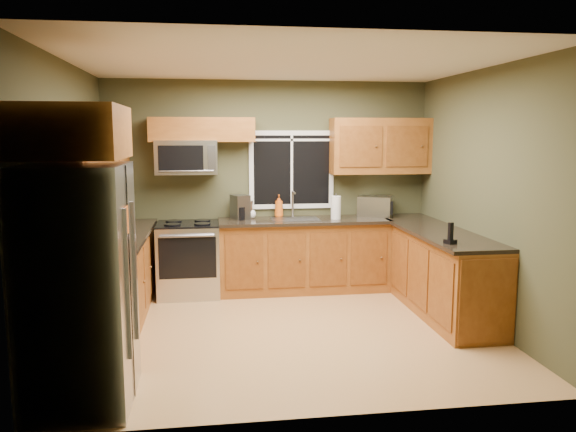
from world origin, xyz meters
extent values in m
plane|color=tan|center=(0.00, 0.00, 0.00)|extent=(4.20, 4.20, 0.00)
plane|color=white|center=(0.00, 0.00, 2.70)|extent=(4.20, 4.20, 0.00)
plane|color=#3F4027|center=(0.00, 1.80, 1.35)|extent=(4.20, 0.00, 4.20)
plane|color=#3F4027|center=(0.00, -1.80, 1.35)|extent=(4.20, 0.00, 4.20)
plane|color=#3F4027|center=(-2.10, 0.00, 1.35)|extent=(0.00, 3.60, 3.60)
plane|color=#3F4027|center=(2.10, 0.00, 1.35)|extent=(0.00, 3.60, 3.60)
cube|color=white|center=(0.30, 1.79, 1.55)|extent=(1.12, 0.03, 1.02)
cube|color=black|center=(0.30, 1.78, 1.55)|extent=(1.00, 0.01, 0.90)
cube|color=white|center=(0.30, 1.77, 1.55)|extent=(0.03, 0.01, 0.90)
cube|color=white|center=(0.30, 1.77, 1.94)|extent=(1.00, 0.01, 0.03)
cube|color=brown|center=(-1.80, 0.48, 0.45)|extent=(0.60, 2.65, 0.90)
cube|color=black|center=(-1.78, 0.48, 0.92)|extent=(0.65, 2.65, 0.04)
cube|color=brown|center=(0.42, 1.50, 0.45)|extent=(2.17, 0.60, 0.90)
cube|color=black|center=(0.42, 1.48, 0.92)|extent=(2.17, 0.65, 0.04)
cube|color=brown|center=(1.80, 0.55, 0.45)|extent=(0.60, 2.50, 0.90)
cube|color=brown|center=(1.80, -0.71, 0.45)|extent=(0.56, 0.02, 0.82)
cube|color=black|center=(1.78, 0.55, 0.92)|extent=(0.65, 2.50, 0.04)
cube|color=brown|center=(-1.94, 0.48, 1.86)|extent=(0.33, 2.65, 0.72)
cube|color=brown|center=(-0.85, 1.64, 2.07)|extent=(1.30, 0.33, 0.30)
cube|color=brown|center=(1.45, 1.64, 1.86)|extent=(1.30, 0.33, 0.72)
cube|color=brown|center=(-1.74, -1.30, 2.03)|extent=(0.72, 0.90, 0.38)
cube|color=#B7B7BC|center=(-1.74, -1.30, 0.90)|extent=(0.72, 0.90, 1.80)
cube|color=slate|center=(-1.37, -1.50, 0.95)|extent=(0.03, 0.04, 1.10)
cube|color=slate|center=(-1.37, -1.10, 0.95)|extent=(0.03, 0.04, 1.10)
cube|color=black|center=(-1.38, -1.30, 0.90)|extent=(0.01, 0.02, 1.78)
cube|color=#CF5713|center=(-1.37, -1.40, 1.40)|extent=(0.01, 0.14, 0.20)
cube|color=#B7B7BC|center=(-1.05, 1.48, 0.45)|extent=(0.76, 0.65, 0.90)
cube|color=black|center=(-1.05, 1.48, 0.91)|extent=(0.76, 0.64, 0.03)
cube|color=black|center=(-1.05, 1.15, 0.55)|extent=(0.68, 0.02, 0.50)
cylinder|color=slate|center=(-1.05, 1.12, 0.82)|extent=(0.64, 0.04, 0.04)
cylinder|color=black|center=(-1.23, 1.33, 0.93)|extent=(0.20, 0.20, 0.01)
cylinder|color=black|center=(-0.87, 1.33, 0.93)|extent=(0.20, 0.20, 0.01)
cylinder|color=black|center=(-1.23, 1.61, 0.93)|extent=(0.20, 0.20, 0.01)
cylinder|color=black|center=(-0.87, 1.61, 0.93)|extent=(0.20, 0.20, 0.01)
cube|color=#B7B7BC|center=(-1.05, 1.61, 1.73)|extent=(0.76, 0.38, 0.42)
cube|color=black|center=(-1.11, 1.42, 1.73)|extent=(0.54, 0.01, 0.30)
cube|color=slate|center=(-0.74, 1.42, 1.73)|extent=(0.10, 0.01, 0.30)
cylinder|color=slate|center=(-1.05, 1.40, 1.57)|extent=(0.66, 0.02, 0.02)
cube|color=slate|center=(0.30, 1.48, 0.94)|extent=(0.60, 0.42, 0.02)
cylinder|color=#B7B7BC|center=(0.30, 1.68, 1.11)|extent=(0.03, 0.03, 0.34)
cylinder|color=#B7B7BC|center=(0.30, 1.60, 1.27)|extent=(0.03, 0.18, 0.03)
cube|color=#B7B7BC|center=(1.39, 1.60, 1.07)|extent=(0.52, 0.47, 0.27)
cube|color=black|center=(1.39, 1.44, 1.07)|extent=(0.34, 0.16, 0.18)
cube|color=slate|center=(-0.39, 1.60, 1.09)|extent=(0.26, 0.28, 0.31)
cylinder|color=black|center=(-0.39, 1.51, 1.02)|extent=(0.15, 0.15, 0.17)
cylinder|color=#B7B7BC|center=(-0.30, 1.65, 1.05)|extent=(0.16, 0.16, 0.23)
cone|color=black|center=(-0.30, 1.65, 1.19)|extent=(0.11, 0.11, 0.06)
cylinder|color=white|center=(0.82, 1.42, 1.09)|extent=(0.16, 0.16, 0.29)
cylinder|color=slate|center=(0.82, 1.42, 1.25)|extent=(0.03, 0.03, 0.04)
imported|color=#CF5713|center=(0.12, 1.70, 1.09)|extent=(0.12, 0.12, 0.29)
imported|color=white|center=(-0.25, 1.64, 1.02)|extent=(0.13, 0.13, 0.16)
cube|color=black|center=(1.58, -0.33, 0.96)|extent=(0.12, 0.12, 0.04)
cube|color=black|center=(1.58, -0.33, 1.07)|extent=(0.06, 0.05, 0.17)
camera|label=1|loc=(-0.77, -5.51, 2.01)|focal=35.00mm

